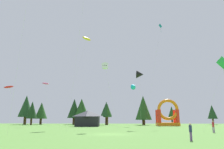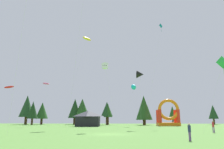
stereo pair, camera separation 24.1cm
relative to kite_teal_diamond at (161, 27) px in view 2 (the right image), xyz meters
name	(u,v)px [view 2 (the right image)]	position (x,y,z in m)	size (l,w,h in m)	color
ground_plane	(109,134)	(-12.86, -26.30, -26.69)	(120.00, 120.00, 0.00)	#548438
kite_teal_diamond	(161,27)	(0.00, 0.00, 0.00)	(5.54, 0.98, 27.54)	#0C7F7A
kite_yellow_parafoil	(87,39)	(-18.99, -8.64, -6.61)	(4.21, 9.53, 20.86)	yellow
kite_red_parafoil	(9,87)	(-34.57, -11.68, -18.29)	(4.00, 1.93, 8.86)	red
kite_white_box	(105,66)	(-14.03, -18.39, -15.65)	(2.75, 3.23, 11.56)	white
kite_green_diamond	(223,63)	(2.31, -26.60, -17.52)	(3.19, 2.53, 9.84)	green
kite_cyan_delta	(135,86)	(-7.53, 1.54, -16.28)	(4.18, 2.28, 11.23)	#19B7CC
kite_pink_parafoil	(46,84)	(-30.79, -0.81, -15.76)	(2.72, 1.20, 11.39)	#EA599E
kite_black_delta	(140,74)	(-7.37, -12.98, -16.08)	(1.81, 2.50, 11.46)	black
person_midfield	(189,130)	(-5.17, -34.22, -25.76)	(0.37, 0.37, 1.56)	#724C8C
person_near_camera	(213,126)	(1.71, -23.03, -25.71)	(0.36, 0.36, 1.65)	#724C8C
inflatable_red_slide	(168,116)	(2.10, 6.62, -23.90)	(6.13, 3.80, 7.41)	orange
festival_tent	(88,118)	(-19.71, 0.46, -24.69)	(5.83, 4.22, 4.00)	black
tree_row_1	(27,106)	(-44.40, 19.10, -20.41)	(5.01, 5.01, 10.10)	#4C331E
tree_row_2	(33,110)	(-40.02, 14.00, -21.96)	(3.46, 3.46, 7.56)	#4C331E
tree_row_3	(42,111)	(-38.60, 18.49, -21.98)	(4.22, 4.22, 7.54)	#4C331E
tree_row_4	(75,108)	(-27.30, 19.20, -21.24)	(4.56, 4.56, 8.80)	#4C331E
tree_row_5	(82,108)	(-24.66, 18.84, -21.13)	(5.22, 5.22, 8.81)	#4C331E
tree_row_6	(84,111)	(-23.87, 18.00, -22.17)	(3.28, 3.28, 6.92)	#4C331E
tree_row_7	(107,109)	(-15.81, 15.14, -21.68)	(3.81, 3.81, 7.41)	#4C331E
tree_row_8	(108,111)	(-15.40, 14.60, -22.19)	(2.75, 2.75, 6.65)	#4C331E
tree_row_9	(144,108)	(-3.90, 13.72, -21.31)	(5.19, 5.19, 9.22)	#4C331E
tree_row_10	(172,113)	(6.19, 18.41, -22.72)	(2.83, 2.83, 6.15)	#4C331E
tree_row_11	(213,112)	(20.21, 19.61, -22.46)	(3.20, 3.20, 6.63)	#4C331E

